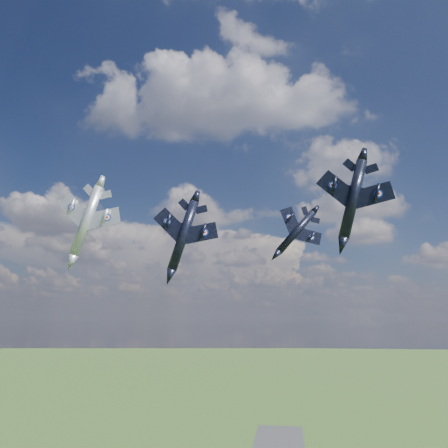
% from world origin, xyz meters
% --- Properties ---
extents(jet_lead_navy, '(13.54, 17.47, 6.85)m').
position_xyz_m(jet_lead_navy, '(-9.99, 14.39, 82.13)').
color(jet_lead_navy, black).
extents(jet_right_navy, '(10.97, 13.83, 5.05)m').
position_xyz_m(jet_right_navy, '(14.64, -6.01, 81.88)').
color(jet_right_navy, black).
extents(jet_high_navy, '(14.08, 17.66, 9.78)m').
position_xyz_m(jet_high_navy, '(9.12, 33.14, 85.81)').
color(jet_high_navy, black).
extents(jet_left_silver, '(12.77, 16.85, 6.81)m').
position_xyz_m(jet_left_silver, '(-25.48, 10.64, 84.29)').
color(jet_left_silver, '#A2A5AD').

